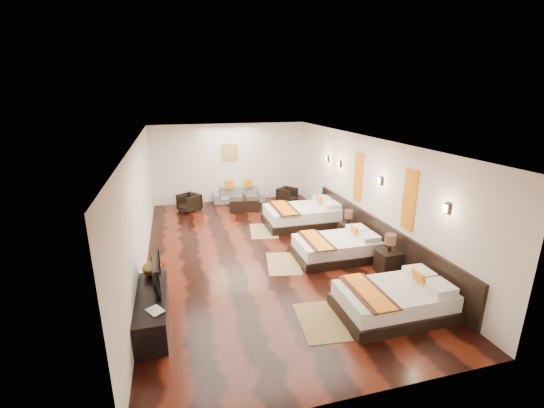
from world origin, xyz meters
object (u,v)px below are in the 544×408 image
object	(u,v)px
bed_far	(303,215)
armchair_right	(287,195)
nightstand_a	(388,259)
nightstand_b	(348,229)
table_plant	(244,195)
figurine	(152,266)
tv	(153,274)
sofa	(239,195)
bed_mid	(337,247)
tv_console	(152,310)
book	(149,314)
coffee_table	(244,205)
armchair_left	(189,202)
bed_near	(395,300)

from	to	relation	value
bed_far	armchair_right	distance (m)	2.36
nightstand_a	armchair_right	world-z (taller)	nightstand_a
nightstand_b	table_plant	bearing A→B (deg)	123.66
armchair_right	figurine	bearing A→B (deg)	-168.26
nightstand_a	tv	distance (m)	4.93
sofa	table_plant	size ratio (longest dim) A/B	6.57
table_plant	bed_mid	bearing A→B (deg)	-71.22
nightstand_a	armchair_right	distance (m)	5.76
tv	table_plant	distance (m)	6.22
tv_console	nightstand_a	bearing A→B (deg)	6.92
nightstand_b	armchair_right	distance (m)	3.82
table_plant	book	bearing A→B (deg)	-113.33
nightstand_b	tv	world-z (taller)	tv
sofa	coffee_table	size ratio (longest dim) A/B	1.84
bed_mid	armchair_left	world-z (taller)	bed_mid
sofa	armchair_left	bearing A→B (deg)	-155.97
nightstand_a	table_plant	xyz separation A→B (m)	(-2.19, 5.24, 0.22)
tv_console	armchair_left	distance (m)	6.32
figurine	sofa	distance (m)	6.68
nightstand_a	bed_near	bearing A→B (deg)	-118.10
bed_near	nightstand_a	world-z (taller)	nightstand_a
book	tv	bearing A→B (deg)	86.42
tv	armchair_right	xyz separation A→B (m)	(4.38, 6.09, -0.54)
tv_console	sofa	bearing A→B (deg)	68.15
armchair_left	tv	bearing A→B (deg)	-41.69
nightstand_b	sofa	size ratio (longest dim) A/B	0.46
bed_far	tv	distance (m)	5.61
book	coffee_table	xyz separation A→B (m)	(2.74, 6.37, -0.36)
armchair_right	nightstand_b	bearing A→B (deg)	-121.98
table_plant	nightstand_a	bearing A→B (deg)	-67.33
nightstand_a	armchair_left	bearing A→B (deg)	125.33
armchair_left	coffee_table	bearing A→B (deg)	43.32
bed_near	tv_console	xyz separation A→B (m)	(-4.20, 0.80, 0.01)
tv_console	tv	size ratio (longest dim) A/B	1.93
bed_mid	nightstand_b	world-z (taller)	nightstand_b
figurine	table_plant	world-z (taller)	figurine
bed_near	table_plant	xyz separation A→B (m)	(-1.44, 6.64, 0.28)
bed_near	armchair_right	world-z (taller)	bed_near
figurine	table_plant	size ratio (longest dim) A/B	1.33
figurine	coffee_table	xyz separation A→B (m)	(2.74, 5.05, -0.54)
armchair_left	armchair_right	bearing A→B (deg)	58.19
tv_console	coffee_table	xyz separation A→B (m)	(2.74, 5.82, -0.08)
bed_mid	table_plant	xyz separation A→B (m)	(-1.44, 4.23, 0.28)
bed_far	table_plant	size ratio (longest dim) A/B	8.15
nightstand_a	tv_console	size ratio (longest dim) A/B	0.50
bed_far	coffee_table	world-z (taller)	bed_far
bed_near	nightstand_a	size ratio (longest dim) A/B	2.23
armchair_left	table_plant	size ratio (longest dim) A/B	2.34
tv_console	coffee_table	distance (m)	6.43
tv_console	figurine	world-z (taller)	figurine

